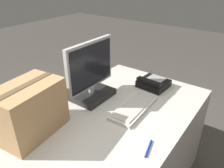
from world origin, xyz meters
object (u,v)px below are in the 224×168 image
monitor (91,77)px  pen_marker (148,148)px  desk_phone (153,83)px  cardboard_box (29,110)px  keyboard (134,107)px

monitor → pen_marker: 0.66m
monitor → desk_phone: size_ratio=1.92×
monitor → cardboard_box: monitor is taller
cardboard_box → monitor: bearing=-2.3°
monitor → pen_marker: (-0.23, -0.60, -0.16)m
desk_phone → cardboard_box: (-0.92, 0.32, 0.12)m
desk_phone → cardboard_box: size_ratio=0.57×
keyboard → cardboard_box: 0.67m
monitor → keyboard: (0.05, -0.34, -0.15)m
pen_marker → monitor: bearing=54.9°
monitor → pen_marker: bearing=-111.1°
keyboard → pen_marker: keyboard is taller
desk_phone → keyboard: bearing=-169.1°
monitor → cardboard_box: bearing=177.7°
desk_phone → pen_marker: (-0.64, -0.30, -0.03)m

